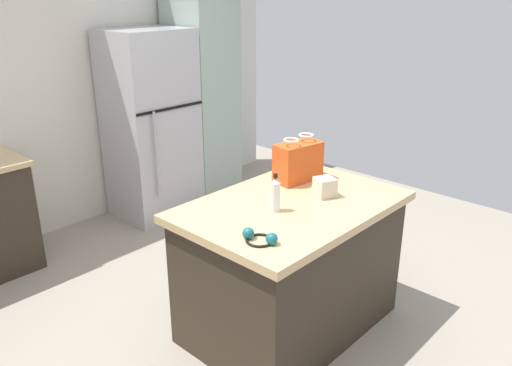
{
  "coord_description": "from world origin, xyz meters",
  "views": [
    {
      "loc": [
        -2.02,
        -1.98,
        2.13
      ],
      "look_at": [
        0.26,
        0.13,
        0.94
      ],
      "focal_mm": 36.27,
      "sensor_mm": 36.0,
      "label": 1
    }
  ],
  "objects_px": {
    "ear_defenders": "(260,238)",
    "small_box": "(325,187)",
    "bottle": "(275,194)",
    "refrigerator": "(151,125)",
    "tall_cabinet": "(202,90)",
    "kitchen_island": "(290,266)",
    "shopping_bag": "(298,162)"
  },
  "relations": [
    {
      "from": "ear_defenders",
      "to": "small_box",
      "type": "bearing_deg",
      "value": 9.25
    },
    {
      "from": "kitchen_island",
      "to": "bottle",
      "type": "distance_m",
      "value": 0.57
    },
    {
      "from": "tall_cabinet",
      "to": "ear_defenders",
      "type": "relative_size",
      "value": 11.61
    },
    {
      "from": "tall_cabinet",
      "to": "ear_defenders",
      "type": "distance_m",
      "value": 2.93
    },
    {
      "from": "refrigerator",
      "to": "ear_defenders",
      "type": "relative_size",
      "value": 9.07
    },
    {
      "from": "refrigerator",
      "to": "tall_cabinet",
      "type": "xyz_separation_m",
      "value": [
        0.66,
        0.0,
        0.25
      ]
    },
    {
      "from": "tall_cabinet",
      "to": "shopping_bag",
      "type": "distance_m",
      "value": 2.14
    },
    {
      "from": "refrigerator",
      "to": "shopping_bag",
      "type": "distance_m",
      "value": 1.96
    },
    {
      "from": "tall_cabinet",
      "to": "kitchen_island",
      "type": "bearing_deg",
      "value": -119.1
    },
    {
      "from": "refrigerator",
      "to": "tall_cabinet",
      "type": "relative_size",
      "value": 0.78
    },
    {
      "from": "bottle",
      "to": "refrigerator",
      "type": "bearing_deg",
      "value": 71.94
    },
    {
      "from": "refrigerator",
      "to": "bottle",
      "type": "distance_m",
      "value": 2.28
    },
    {
      "from": "tall_cabinet",
      "to": "small_box",
      "type": "bearing_deg",
      "value": -113.64
    },
    {
      "from": "bottle",
      "to": "ear_defenders",
      "type": "distance_m",
      "value": 0.41
    },
    {
      "from": "refrigerator",
      "to": "ear_defenders",
      "type": "xyz_separation_m",
      "value": [
        -1.06,
        -2.36,
        0.03
      ]
    },
    {
      "from": "kitchen_island",
      "to": "ear_defenders",
      "type": "distance_m",
      "value": 0.72
    },
    {
      "from": "refrigerator",
      "to": "kitchen_island",
      "type": "bearing_deg",
      "value": -104.11
    },
    {
      "from": "shopping_bag",
      "to": "small_box",
      "type": "relative_size",
      "value": 2.88
    },
    {
      "from": "bottle",
      "to": "ear_defenders",
      "type": "height_order",
      "value": "bottle"
    },
    {
      "from": "refrigerator",
      "to": "bottle",
      "type": "relative_size",
      "value": 7.62
    },
    {
      "from": "kitchen_island",
      "to": "shopping_bag",
      "type": "bearing_deg",
      "value": 33.63
    },
    {
      "from": "refrigerator",
      "to": "shopping_bag",
      "type": "bearing_deg",
      "value": -96.36
    },
    {
      "from": "small_box",
      "to": "bottle",
      "type": "relative_size",
      "value": 0.51
    },
    {
      "from": "tall_cabinet",
      "to": "shopping_bag",
      "type": "relative_size",
      "value": 6.6
    },
    {
      "from": "tall_cabinet",
      "to": "bottle",
      "type": "xyz_separation_m",
      "value": [
        -1.37,
        -2.17,
        -0.14
      ]
    },
    {
      "from": "refrigerator",
      "to": "shopping_bag",
      "type": "relative_size",
      "value": 5.16
    },
    {
      "from": "shopping_bag",
      "to": "small_box",
      "type": "xyz_separation_m",
      "value": [
        -0.11,
        -0.3,
        -0.07
      ]
    },
    {
      "from": "shopping_bag",
      "to": "ear_defenders",
      "type": "height_order",
      "value": "shopping_bag"
    },
    {
      "from": "bottle",
      "to": "ear_defenders",
      "type": "bearing_deg",
      "value": -150.5
    },
    {
      "from": "shopping_bag",
      "to": "ear_defenders",
      "type": "relative_size",
      "value": 1.76
    },
    {
      "from": "tall_cabinet",
      "to": "bottle",
      "type": "relative_size",
      "value": 9.75
    },
    {
      "from": "refrigerator",
      "to": "tall_cabinet",
      "type": "distance_m",
      "value": 0.71
    }
  ]
}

